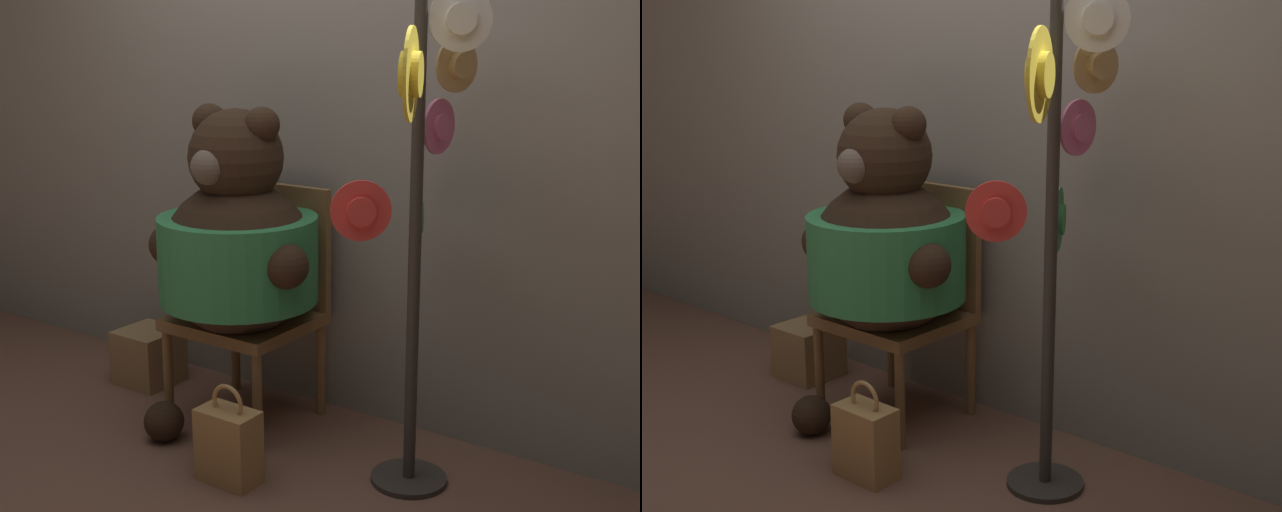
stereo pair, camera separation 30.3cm
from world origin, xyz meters
TOP-DOWN VIEW (x-y plane):
  - ground_plane at (0.00, 0.00)m, footprint 14.00×14.00m
  - wall_back at (0.00, 0.75)m, footprint 8.00×0.10m
  - chair at (-0.20, 0.47)m, footprint 0.54×0.49m
  - teddy_bear at (-0.16, 0.30)m, footprint 0.77×0.68m
  - hat_display_rack at (0.65, 0.29)m, footprint 0.42×0.58m
  - handbag_on_ground at (0.10, -0.08)m, footprint 0.23×0.13m
  - wooden_crate at (-0.83, 0.43)m, footprint 0.25×0.25m

SIDE VIEW (x-z plane):
  - ground_plane at x=0.00m, z-range 0.00..0.00m
  - wooden_crate at x=-0.83m, z-range 0.00..0.25m
  - handbag_on_ground at x=0.10m, z-range -0.04..0.34m
  - chair at x=-0.20m, z-range 0.03..1.01m
  - teddy_bear at x=-0.16m, z-range 0.10..1.43m
  - hat_display_rack at x=0.65m, z-range 0.16..1.91m
  - wall_back at x=0.00m, z-range 0.00..2.23m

